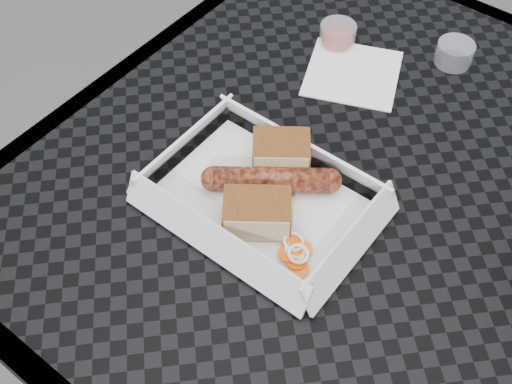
# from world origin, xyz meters

# --- Properties ---
(patio_table) EXTENTS (0.80, 0.80, 0.74)m
(patio_table) POSITION_xyz_m (0.00, 0.00, 0.67)
(patio_table) COLOR black
(patio_table) RESTS_ON ground
(food_tray) EXTENTS (0.22, 0.15, 0.00)m
(food_tray) POSITION_xyz_m (-0.10, -0.10, 0.75)
(food_tray) COLOR white
(food_tray) RESTS_ON patio_table
(bratwurst) EXTENTS (0.13, 0.11, 0.03)m
(bratwurst) POSITION_xyz_m (-0.10, -0.08, 0.76)
(bratwurst) COLOR brown
(bratwurst) RESTS_ON food_tray
(bread_near) EXTENTS (0.08, 0.08, 0.04)m
(bread_near) POSITION_xyz_m (-0.12, -0.04, 0.77)
(bread_near) COLOR brown
(bread_near) RESTS_ON food_tray
(bread_far) EXTENTS (0.09, 0.08, 0.04)m
(bread_far) POSITION_xyz_m (-0.09, -0.13, 0.77)
(bread_far) COLOR brown
(bread_far) RESTS_ON food_tray
(veg_garnish) EXTENTS (0.03, 0.03, 0.00)m
(veg_garnish) POSITION_xyz_m (-0.03, -0.13, 0.75)
(veg_garnish) COLOR #FE5B0B
(veg_garnish) RESTS_ON food_tray
(napkin) EXTENTS (0.16, 0.16, 0.00)m
(napkin) POSITION_xyz_m (-0.14, 0.15, 0.75)
(napkin) COLOR white
(napkin) RESTS_ON patio_table
(condiment_cup_sauce) EXTENTS (0.05, 0.05, 0.03)m
(condiment_cup_sauce) POSITION_xyz_m (-0.19, 0.19, 0.76)
(condiment_cup_sauce) COLOR #9A1A0B
(condiment_cup_sauce) RESTS_ON patio_table
(condiment_cup_empty) EXTENTS (0.05, 0.05, 0.03)m
(condiment_cup_empty) POSITION_xyz_m (-0.04, 0.25, 0.76)
(condiment_cup_empty) COLOR silver
(condiment_cup_empty) RESTS_ON patio_table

